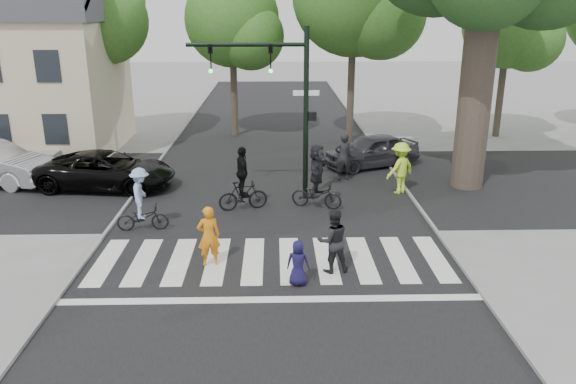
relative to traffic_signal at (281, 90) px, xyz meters
name	(u,v)px	position (x,y,z in m)	size (l,w,h in m)	color
ground	(271,277)	(-0.35, -6.20, -3.90)	(120.00, 120.00, 0.00)	gray
road_stem	(272,210)	(-0.35, -1.20, -3.90)	(10.00, 70.00, 0.01)	black
road_cross	(272,184)	(-0.35, 1.80, -3.89)	(70.00, 10.00, 0.01)	black
curb_left	(123,210)	(-5.40, -1.20, -3.85)	(0.10, 70.00, 0.10)	gray
curb_right	(419,207)	(4.70, -1.20, -3.85)	(0.10, 70.00, 0.10)	gray
crosswalk	(272,265)	(-0.35, -5.54, -3.89)	(10.00, 3.85, 0.01)	silver
traffic_signal	(281,90)	(0.00, 0.00, 0.00)	(4.45, 0.29, 6.00)	black
bg_tree_1	(89,6)	(-9.06, 9.28, 2.75)	(6.09, 5.80, 9.80)	brown
bg_tree_2	(237,24)	(-2.11, 10.42, 1.88)	(5.04, 4.80, 8.40)	brown
bg_tree_4	(514,27)	(11.88, 9.93, 1.73)	(4.83, 4.60, 8.15)	brown
house	(26,70)	(-11.85, 7.78, -0.10)	(8.40, 8.10, 8.82)	beige
pedestrian_woman	(209,236)	(-2.01, -5.44, -3.07)	(0.61, 0.40, 1.66)	orange
pedestrian_child	(298,263)	(0.31, -6.64, -3.31)	(0.58, 0.38, 1.18)	#181340
pedestrian_adult	(333,241)	(1.24, -5.91, -3.04)	(0.84, 0.65, 1.72)	black
cyclist_left	(141,204)	(-4.33, -2.92, -3.04)	(1.62, 1.07, 2.00)	black
cyclist_mid	(243,184)	(-1.33, -1.13, -3.00)	(1.75, 1.09, 2.20)	black
cyclist_right	(317,180)	(1.18, -0.99, -2.91)	(1.86, 1.72, 2.23)	black
car_suv	(107,170)	(-6.61, 1.39, -3.19)	(2.34, 5.08, 1.41)	black
car_grey	(372,151)	(3.95, 4.21, -3.19)	(1.68, 4.17, 1.42)	#36343B
bystander_hivis	(400,168)	(4.37, 0.56, -2.94)	(1.24, 0.71, 1.92)	#C3F533
bystander_dark	(343,157)	(2.47, 2.24, -2.94)	(0.70, 0.46, 1.92)	black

